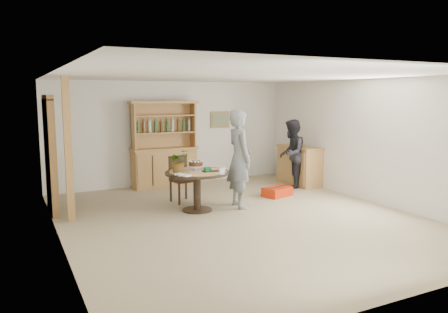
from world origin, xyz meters
TOP-DOWN VIEW (x-y plane):
  - ground at (0.00, 0.00)m, footprint 7.00×7.00m
  - room_shell at (0.00, 0.01)m, footprint 6.04×7.04m
  - doorway at (-2.93, 2.00)m, footprint 0.13×1.10m
  - pine_post at (-2.70, 1.20)m, footprint 0.12×0.12m
  - hutch at (-0.30, 3.24)m, footprint 1.62×0.54m
  - sideboard at (2.74, 2.00)m, footprint 0.54×1.26m
  - dining_table at (-0.48, 0.83)m, footprint 1.20×1.20m
  - dining_chair at (-0.49, 1.66)m, footprint 0.47×0.47m
  - birthday_cake at (-0.48, 0.88)m, footprint 0.30×0.30m
  - flower_vase at (-0.83, 0.88)m, footprint 0.47×0.44m
  - gift_tray at (-0.26, 0.71)m, footprint 0.30×0.20m
  - coffee_cup_a at (-0.08, 0.55)m, footprint 0.15×0.15m
  - coffee_cup_b at (-0.20, 0.38)m, footprint 0.15×0.15m
  - napkins at (-0.89, 0.52)m, footprint 0.24×0.33m
  - teen_boy at (0.37, 0.73)m, footprint 0.52×0.74m
  - adult_person at (2.34, 1.78)m, footprint 0.99×0.98m
  - red_suitcase at (1.55, 1.16)m, footprint 0.69×0.55m

SIDE VIEW (x-z plane):
  - ground at x=0.00m, z-range 0.00..0.00m
  - red_suitcase at x=1.55m, z-range 0.00..0.21m
  - sideboard at x=2.74m, z-range 0.00..0.94m
  - dining_chair at x=-0.49m, z-range 0.06..1.01m
  - dining_table at x=-0.48m, z-range 0.22..0.98m
  - hutch at x=-0.30m, z-range -0.33..1.71m
  - napkins at x=-0.89m, z-range 0.76..0.79m
  - gift_tray at x=-0.26m, z-range 0.75..0.83m
  - coffee_cup_b at x=-0.20m, z-range 0.75..0.84m
  - coffee_cup_a at x=-0.08m, z-range 0.76..0.84m
  - adult_person at x=2.34m, z-range 0.00..1.61m
  - birthday_cake at x=-0.48m, z-range 0.78..0.98m
  - teen_boy at x=0.37m, z-range 0.00..1.91m
  - flower_vase at x=-0.83m, z-range 0.76..1.18m
  - doorway at x=-2.93m, z-range 0.02..2.20m
  - pine_post at x=-2.70m, z-range 0.00..2.50m
  - room_shell at x=0.00m, z-range 0.48..3.00m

